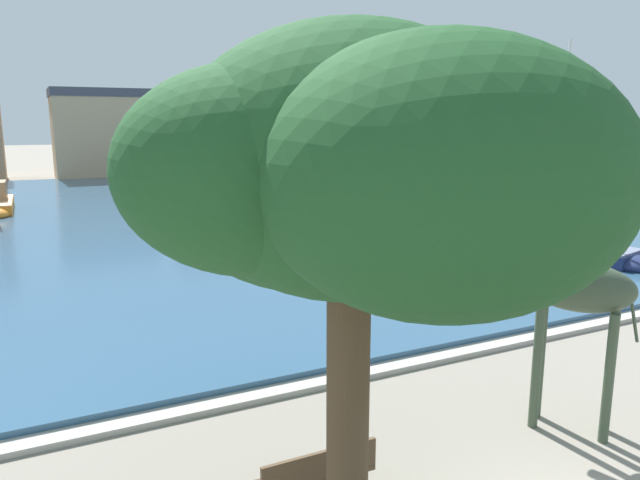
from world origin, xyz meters
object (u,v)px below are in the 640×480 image
Objects in this scene: sailboat_navy at (554,246)px; park_bench at (317,475)px; shade_tree at (369,172)px; giraffe_statue at (570,291)px.

sailboat_navy is 18.36m from park_bench.
sailboat_navy is 19.20m from shade_tree.
shade_tree is at bearing -167.83° from giraffe_statue.
shade_tree is (-4.77, -1.03, 2.35)m from giraffe_statue.
sailboat_navy is at bearing 32.55° from park_bench.
giraffe_statue is 5.42m from park_bench.
giraffe_statue is 0.59× the size of sailboat_navy.
shade_tree reaches higher than park_bench.
shade_tree is 3.77× the size of park_bench.
shade_tree reaches higher than giraffe_statue.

